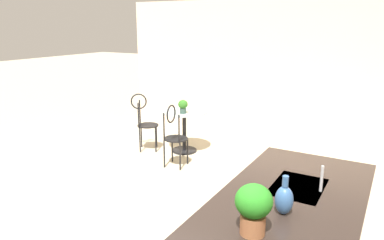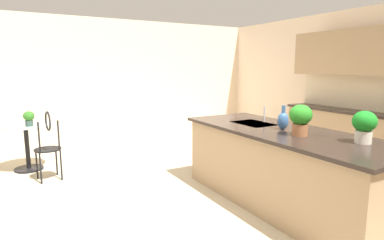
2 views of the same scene
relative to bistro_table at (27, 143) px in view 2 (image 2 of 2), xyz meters
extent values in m
plane|color=beige|center=(2.72, 1.75, -0.45)|extent=(40.00, 40.00, 0.00)
cube|color=beige|center=(-1.54, 1.75, 0.90)|extent=(0.12, 7.80, 2.70)
cube|color=tan|center=(3.02, 2.60, -0.01)|extent=(2.70, 0.96, 0.88)
cube|color=#2D231E|center=(3.02, 2.60, 0.45)|extent=(2.80, 1.06, 0.04)
cube|color=#B2B5BA|center=(2.47, 2.60, 0.46)|extent=(0.56, 0.40, 0.03)
cube|color=tan|center=(2.32, 4.95, -0.01)|extent=(2.40, 0.60, 0.88)
cube|color=#2D231E|center=(2.32, 4.95, 0.45)|extent=(2.44, 0.64, 0.04)
cube|color=beige|center=(2.32, 5.11, 0.77)|extent=(2.40, 0.04, 0.60)
cube|color=tan|center=(2.32, 4.93, 1.45)|extent=(2.40, 0.36, 0.76)
cylinder|color=black|center=(0.00, 0.00, -0.43)|extent=(0.44, 0.44, 0.03)
cylinder|color=black|center=(0.00, 0.00, -0.07)|extent=(0.07, 0.07, 0.69)
cylinder|color=#B2C6C1|center=(0.00, 0.00, 0.29)|extent=(0.80, 0.80, 0.01)
cylinder|color=black|center=(0.54, 0.09, -0.22)|extent=(0.03, 0.03, 0.45)
cylinder|color=black|center=(0.51, 0.37, -0.22)|extent=(0.03, 0.03, 0.45)
cylinder|color=black|center=(0.82, 0.12, -0.22)|extent=(0.03, 0.03, 0.45)
cylinder|color=black|center=(0.79, 0.40, -0.22)|extent=(0.03, 0.03, 0.45)
cylinder|color=black|center=(0.66, 0.24, 0.01)|extent=(0.42, 0.42, 0.02)
cylinder|color=black|center=(0.83, 0.13, 0.23)|extent=(0.03, 0.03, 0.45)
cylinder|color=black|center=(0.80, 0.39, 0.23)|extent=(0.03, 0.03, 0.45)
torus|color=black|center=(0.81, 0.26, 0.45)|extent=(0.28, 0.05, 0.28)
cylinder|color=#B2B5BA|center=(2.47, 2.78, 0.58)|extent=(0.02, 0.02, 0.22)
cylinder|color=#385147|center=(0.13, 0.05, 0.34)|extent=(0.11, 0.11, 0.09)
ellipsoid|color=#327424|center=(0.13, 0.05, 0.45)|extent=(0.17, 0.17, 0.15)
cylinder|color=beige|center=(3.87, 2.78, 0.53)|extent=(0.15, 0.15, 0.12)
ellipsoid|color=#1A8622|center=(3.87, 2.78, 0.69)|extent=(0.23, 0.23, 0.21)
cylinder|color=#9E603D|center=(3.32, 2.52, 0.54)|extent=(0.16, 0.16, 0.13)
ellipsoid|color=#288521|center=(3.32, 2.52, 0.70)|extent=(0.24, 0.24, 0.22)
ellipsoid|color=#386099|center=(2.97, 2.62, 0.58)|extent=(0.13, 0.13, 0.21)
cylinder|color=#386099|center=(2.97, 2.62, 0.72)|extent=(0.04, 0.04, 0.08)
camera|label=1|loc=(5.31, 3.22, 1.78)|focal=34.00mm
camera|label=2|loc=(5.71, -0.18, 1.21)|focal=30.16mm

